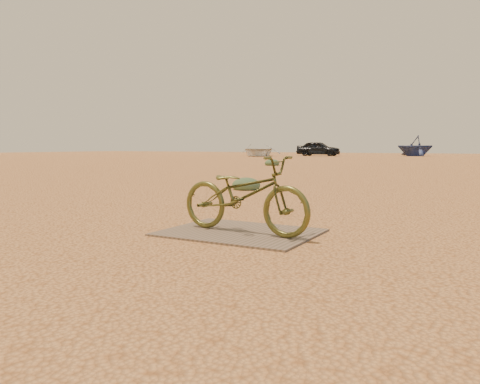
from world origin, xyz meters
The scene contains 8 objects.
ground centered at (0.00, 0.00, 0.00)m, with size 120.00×120.00×0.00m, color tan.
plywood_board centered at (0.06, -0.23, 0.01)m, with size 1.65×1.27×0.02m, color #77614E.
bicycle centered at (0.14, -0.27, 0.45)m, with size 0.56×1.61×0.85m, color brown.
car centered at (-12.75, 38.51, 0.70)m, with size 1.66×4.13×1.41m, color black.
boat_near_left centered at (-17.31, 34.62, 0.57)m, with size 3.93×5.50×1.14m, color silver.
boat_far_left centered at (-4.45, 42.15, 0.98)m, with size 3.21×3.72×1.96m, color navy.
kale_a centered at (-2.35, 4.41, 0.00)m, with size 0.64×0.64×0.35m, color #54714B.
kale_c centered at (-7.28, 16.30, 0.00)m, with size 0.73×0.73×0.40m, color #54714B.
Camera 1 is at (2.56, -4.73, 0.97)m, focal length 35.00 mm.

